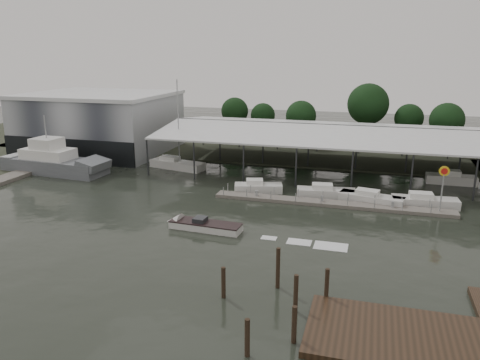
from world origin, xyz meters
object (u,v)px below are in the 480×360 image
(grey_trawler, at_px, (55,162))
(white_sailboat, at_px, (177,164))
(shell_fuel_sign, at_px, (443,181))
(speedboat_underway, at_px, (200,225))

(grey_trawler, distance_m, white_sailboat, 18.03)
(shell_fuel_sign, distance_m, white_sailboat, 38.61)
(white_sailboat, bearing_deg, grey_trawler, -142.83)
(speedboat_underway, bearing_deg, white_sailboat, -57.68)
(white_sailboat, xyz_separation_m, speedboat_underway, (12.58, -23.03, -0.27))
(shell_fuel_sign, bearing_deg, white_sailboat, 162.50)
(shell_fuel_sign, xyz_separation_m, speedboat_underway, (-24.11, -11.46, -3.53))
(grey_trawler, height_order, white_sailboat, white_sailboat)
(shell_fuel_sign, distance_m, speedboat_underway, 26.93)
(shell_fuel_sign, bearing_deg, speedboat_underway, -154.57)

